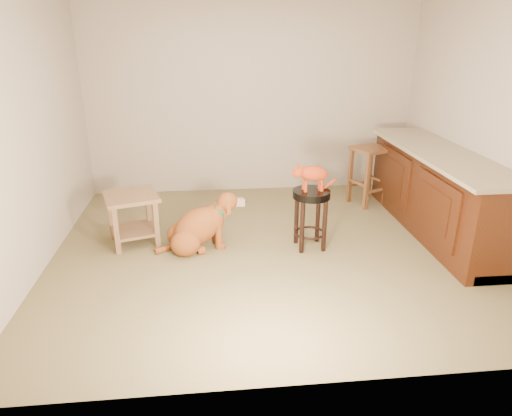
{
  "coord_description": "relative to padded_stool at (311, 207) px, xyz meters",
  "views": [
    {
      "loc": [
        -0.6,
        -4.32,
        2.17
      ],
      "look_at": [
        -0.15,
        0.06,
        0.45
      ],
      "focal_mm": 32.0,
      "sensor_mm": 36.0,
      "label": 1
    }
  ],
  "objects": [
    {
      "name": "floor",
      "position": [
        -0.42,
        -0.02,
        -0.45
      ],
      "size": [
        4.5,
        4.0,
        0.01
      ],
      "primitive_type": "cube",
      "color": "brown",
      "rests_on": "ground"
    },
    {
      "name": "tabby_kitten",
      "position": [
        -0.01,
        0.0,
        0.36
      ],
      "size": [
        0.5,
        0.21,
        0.32
      ],
      "rotation": [
        0.0,
        0.0,
        0.06
      ],
      "color": "maroon",
      "rests_on": "padded_stool"
    },
    {
      "name": "cabinet_run",
      "position": [
        1.52,
        0.28,
        -0.01
      ],
      "size": [
        0.7,
        2.56,
        0.94
      ],
      "color": "#3C1A0A",
      "rests_on": "ground"
    },
    {
      "name": "wood_stool",
      "position": [
        1.04,
        1.22,
        -0.05
      ],
      "size": [
        0.54,
        0.54,
        0.77
      ],
      "rotation": [
        0.0,
        0.0,
        0.39
      ],
      "color": "brown",
      "rests_on": "ground"
    },
    {
      "name": "room_shell",
      "position": [
        -0.42,
        -0.02,
        1.22
      ],
      "size": [
        4.54,
        4.04,
        2.62
      ],
      "color": "#A99B88",
      "rests_on": "ground"
    },
    {
      "name": "side_table",
      "position": [
        -1.87,
        0.3,
        -0.09
      ],
      "size": [
        0.67,
        0.67,
        0.56
      ],
      "rotation": [
        0.0,
        0.0,
        0.31
      ],
      "color": "brown",
      "rests_on": "ground"
    },
    {
      "name": "padded_stool",
      "position": [
        0.0,
        0.0,
        0.0
      ],
      "size": [
        0.39,
        0.39,
        0.64
      ],
      "rotation": [
        0.0,
        0.0,
        0.06
      ],
      "color": "black",
      "rests_on": "ground"
    },
    {
      "name": "golden_retriever",
      "position": [
        -1.17,
        0.09,
        -0.22
      ],
      "size": [
        0.99,
        0.55,
        0.64
      ],
      "rotation": [
        0.0,
        0.0,
        0.22
      ],
      "color": "brown",
      "rests_on": "ground"
    }
  ]
}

